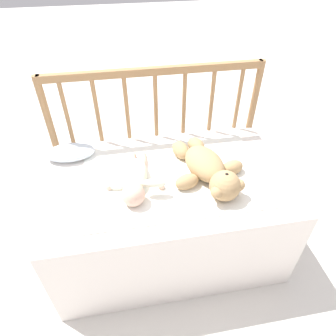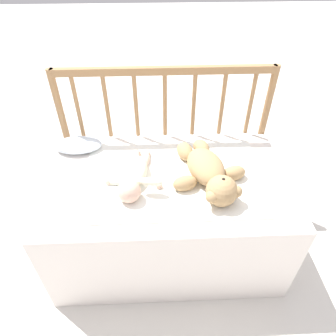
{
  "view_description": "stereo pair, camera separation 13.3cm",
  "coord_description": "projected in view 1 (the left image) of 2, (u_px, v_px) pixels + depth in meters",
  "views": [
    {
      "loc": [
        -0.18,
        -1.0,
        1.42
      ],
      "look_at": [
        0.0,
        0.0,
        0.56
      ],
      "focal_mm": 32.0,
      "sensor_mm": 36.0,
      "label": 1
    },
    {
      "loc": [
        -0.04,
        -1.01,
        1.42
      ],
      "look_at": [
        0.0,
        0.0,
        0.56
      ],
      "focal_mm": 32.0,
      "sensor_mm": 36.0,
      "label": 2
    }
  ],
  "objects": [
    {
      "name": "blanket",
      "position": [
        174.0,
        176.0,
        1.38
      ],
      "size": [
        0.82,
        0.54,
        0.01
      ],
      "color": "white",
      "rests_on": "crib_mattress"
    },
    {
      "name": "teddy_bear",
      "position": [
        208.0,
        168.0,
        1.34
      ],
      "size": [
        0.35,
        0.46,
        0.13
      ],
      "color": "tan",
      "rests_on": "crib_mattress"
    },
    {
      "name": "ground_plane",
      "position": [
        168.0,
        243.0,
        1.69
      ],
      "size": [
        12.0,
        12.0,
        0.0
      ],
      "primitive_type": "plane",
      "color": "silver"
    },
    {
      "name": "small_pillow",
      "position": [
        70.0,
        152.0,
        1.47
      ],
      "size": [
        0.24,
        0.14,
        0.06
      ],
      "color": "silver",
      "rests_on": "crib_mattress"
    },
    {
      "name": "baby",
      "position": [
        135.0,
        179.0,
        1.31
      ],
      "size": [
        0.27,
        0.37,
        0.1
      ],
      "color": "#EAEACC",
      "rests_on": "crib_mattress"
    },
    {
      "name": "crib_rail",
      "position": [
        156.0,
        117.0,
        1.57
      ],
      "size": [
        1.11,
        0.04,
        0.88
      ],
      "color": "#997047",
      "rests_on": "ground_plane"
    },
    {
      "name": "crib_mattress",
      "position": [
        168.0,
        214.0,
        1.53
      ],
      "size": [
        1.11,
        0.67,
        0.5
      ],
      "color": "white",
      "rests_on": "ground_plane"
    }
  ]
}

